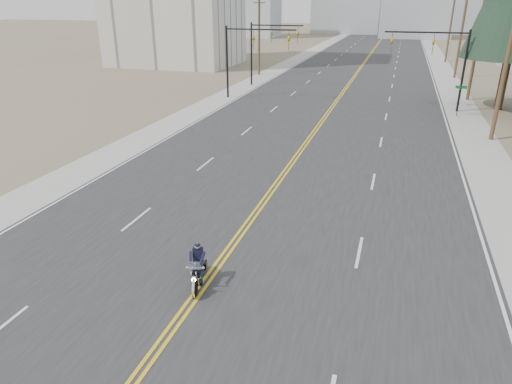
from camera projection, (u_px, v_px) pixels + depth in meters
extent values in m
plane|color=#776D56|center=(203.00, 287.00, 15.92)|extent=(400.00, 400.00, 0.00)
cube|color=#303033|center=(367.00, 60.00, 77.57)|extent=(20.00, 200.00, 0.01)
cube|color=#A5A5A0|center=(300.00, 57.00, 80.71)|extent=(3.00, 200.00, 0.01)
cube|color=#A5A5A0|center=(438.00, 62.00, 74.43)|extent=(3.00, 200.00, 0.01)
cylinder|color=black|center=(227.00, 63.00, 45.75)|extent=(0.20, 0.20, 7.00)
cylinder|color=black|center=(261.00, 29.00, 43.56)|extent=(7.00, 0.14, 0.14)
imported|color=#BF8C0C|center=(254.00, 36.00, 44.00)|extent=(0.21, 0.26, 1.30)
imported|color=#BF8C0C|center=(289.00, 37.00, 43.04)|extent=(0.21, 0.26, 1.30)
cylinder|color=black|center=(463.00, 72.00, 39.75)|extent=(0.20, 0.20, 7.00)
cylinder|color=black|center=(426.00, 32.00, 39.46)|extent=(7.00, 0.14, 0.14)
imported|color=#BF8C0C|center=(434.00, 40.00, 39.52)|extent=(0.21, 0.26, 1.30)
imported|color=#BF8C0C|center=(392.00, 40.00, 40.48)|extent=(0.21, 0.26, 1.30)
cylinder|color=black|center=(251.00, 54.00, 52.80)|extent=(0.20, 0.20, 7.00)
cylinder|color=black|center=(277.00, 25.00, 50.74)|extent=(6.00, 0.14, 0.14)
imported|color=#BF8C0C|center=(272.00, 31.00, 51.15)|extent=(0.21, 0.26, 1.30)
imported|color=#BF8C0C|center=(298.00, 32.00, 50.34)|extent=(0.21, 0.26, 1.30)
cylinder|color=black|center=(459.00, 101.00, 38.89)|extent=(0.06, 0.06, 2.60)
cube|color=#0C5926|center=(461.00, 87.00, 38.43)|extent=(0.90, 0.03, 0.25)
cylinder|color=brown|center=(508.00, 57.00, 30.54)|extent=(0.30, 0.30, 11.50)
cylinder|color=brown|center=(477.00, 43.00, 43.85)|extent=(0.30, 0.30, 11.00)
cylinder|color=brown|center=(462.00, 31.00, 56.96)|extent=(0.30, 0.30, 11.50)
cylinder|color=brown|center=(451.00, 26.00, 72.03)|extent=(0.30, 0.30, 11.00)
cylinder|color=brown|center=(259.00, 34.00, 59.57)|extent=(0.30, 0.30, 10.50)
cube|color=brown|center=(259.00, 3.00, 58.12)|extent=(1.60, 0.12, 0.12)
cube|color=#ADB2B7|center=(417.00, 10.00, 121.11)|extent=(18.00, 14.00, 14.00)
cube|color=#B7BCC6|center=(474.00, 12.00, 138.88)|extent=(14.00, 14.00, 12.00)
cube|color=#ADB2B7|center=(220.00, 5.00, 140.96)|extent=(12.00, 12.00, 16.00)
cylinder|color=#382619|center=(502.00, 85.00, 40.97)|extent=(0.80, 0.80, 4.55)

